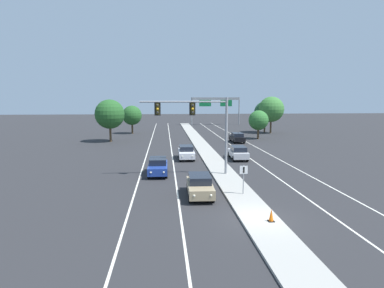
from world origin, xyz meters
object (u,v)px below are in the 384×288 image
at_px(median_sign_post, 244,175).
at_px(highway_sign_gantry, 216,102).
at_px(tree_far_left_b, 110,114).
at_px(overhead_signal_mast, 199,119).
at_px(car_receding_silver, 238,152).
at_px(car_oncoming_white, 186,152).
at_px(car_oncoming_blue, 158,166).
at_px(traffic_cone_median_nose, 271,215).
at_px(tree_far_right_a, 258,120).
at_px(car_receding_black, 237,137).
at_px(tree_far_right_b, 265,112).
at_px(tree_far_right_c, 271,109).
at_px(car_oncoming_tan, 200,185).
at_px(tree_far_left_a, 132,115).

bearing_deg(median_sign_post, highway_sign_gantry, 82.86).
bearing_deg(tree_far_left_b, highway_sign_gantry, 54.68).
relative_size(overhead_signal_mast, car_receding_silver, 1.80).
height_order(car_receding_silver, highway_sign_gantry, highway_sign_gantry).
bearing_deg(car_receding_silver, car_oncoming_white, 173.34).
distance_m(car_oncoming_blue, traffic_cone_median_nose, 14.60).
bearing_deg(car_oncoming_blue, car_oncoming_white, 67.26).
relative_size(traffic_cone_median_nose, tree_far_right_a, 0.14).
distance_m(median_sign_post, highway_sign_gantry, 64.60).
bearing_deg(car_receding_black, median_sign_post, -101.88).
relative_size(tree_far_right_b, tree_far_left_b, 0.93).
distance_m(overhead_signal_mast, highway_sign_gantry, 58.33).
distance_m(car_receding_silver, tree_far_right_b, 32.15).
height_order(overhead_signal_mast, car_receding_silver, overhead_signal_mast).
xyz_separation_m(traffic_cone_median_nose, tree_far_left_b, (-15.20, 37.11, 4.11)).
bearing_deg(traffic_cone_median_nose, tree_far_right_a, 74.71).
distance_m(car_oncoming_blue, highway_sign_gantry, 58.59).
distance_m(tree_far_right_b, tree_far_right_c, 1.92).
xyz_separation_m(traffic_cone_median_nose, highway_sign_gantry, (7.70, 69.43, 5.66)).
bearing_deg(car_oncoming_white, tree_far_left_b, 125.27).
distance_m(median_sign_post, car_oncoming_tan, 3.35).
height_order(car_oncoming_tan, traffic_cone_median_nose, car_oncoming_tan).
relative_size(car_receding_silver, tree_far_left_b, 0.64).
xyz_separation_m(car_receding_black, tree_far_left_a, (-18.58, 14.89, 2.94)).
height_order(tree_far_right_a, tree_far_left_a, tree_far_left_a).
height_order(tree_far_left_b, tree_far_right_c, tree_far_right_c).
height_order(overhead_signal_mast, median_sign_post, overhead_signal_mast).
bearing_deg(tree_far_right_b, tree_far_left_b, -158.00).
height_order(median_sign_post, tree_far_left_a, tree_far_left_a).
bearing_deg(traffic_cone_median_nose, tree_far_right_c, 71.58).
bearing_deg(car_oncoming_blue, tree_far_right_b, 58.96).
relative_size(car_oncoming_white, traffic_cone_median_nose, 6.06).
height_order(traffic_cone_median_nose, tree_far_left_a, tree_far_left_a).
relative_size(car_oncoming_white, car_receding_silver, 1.00).
xyz_separation_m(highway_sign_gantry, tree_far_left_b, (-22.90, -32.32, -1.55)).
bearing_deg(highway_sign_gantry, tree_far_right_c, -69.30).
bearing_deg(tree_far_right_b, car_receding_silver, -113.01).
relative_size(median_sign_post, car_oncoming_white, 0.49).
relative_size(tree_far_right_a, tree_far_right_c, 0.67).
height_order(car_receding_black, tree_far_left_a, tree_far_left_a).
bearing_deg(tree_far_left_b, car_oncoming_white, -54.73).
distance_m(traffic_cone_median_nose, tree_far_right_b, 51.76).
bearing_deg(tree_far_right_b, tree_far_right_a, -113.05).
relative_size(car_oncoming_blue, tree_far_left_b, 0.63).
bearing_deg(tree_far_left_a, car_receding_black, -38.72).
relative_size(car_oncoming_blue, tree_far_right_a, 0.88).
xyz_separation_m(car_receding_silver, traffic_cone_median_nose, (-2.62, -19.94, -0.31)).
relative_size(overhead_signal_mast, median_sign_post, 3.68).
relative_size(highway_sign_gantry, tree_far_left_a, 2.31).
bearing_deg(traffic_cone_median_nose, car_receding_black, 80.46).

